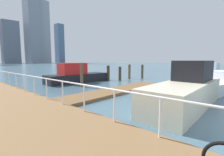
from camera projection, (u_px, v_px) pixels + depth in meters
The scene contains 16 objects.
ground_plane at pixel (28, 81), 18.26m from camera, with size 300.00×300.00×0.00m, color #476675.
floating_dock at pixel (115, 91), 11.99m from camera, with size 11.03×2.00×0.18m, color brown.
boardwalk_railing at pixel (46, 83), 8.20m from camera, with size 0.06×25.08×1.08m.
dock_piling_0 at pixel (120, 74), 18.90m from camera, with size 0.34×0.34×1.65m, color #473826.
dock_piling_1 at pixel (82, 75), 14.19m from camera, with size 0.26×0.26×2.17m, color brown.
dock_piling_2 at pixel (129, 72), 20.75m from camera, with size 0.32×0.32×1.86m, color brown.
dock_piling_3 at pixel (142, 72), 21.08m from camera, with size 0.33×0.33×1.83m, color brown.
dock_piling_4 at pixel (108, 73), 19.08m from camera, with size 0.36×0.36×1.78m, color #473826.
moored_boat_0 at pixel (221, 83), 12.60m from camera, with size 6.91×3.27×1.55m.
moored_boat_1 at pixel (212, 74), 19.25m from camera, with size 4.77×1.99×2.10m.
moored_boat_2 at pixel (187, 89), 8.32m from camera, with size 6.96×2.01×2.38m.
moored_boat_3 at pixel (76, 75), 17.20m from camera, with size 6.93×2.46×2.11m.
skyline_tower_4 at pixel (10, 42), 131.39m from camera, with size 12.28×10.79×34.42m, color slate.
skyline_tower_5 at pixel (32, 17), 139.03m from camera, with size 10.48×12.41×80.21m, color gray.
skyline_tower_6 at pixel (43, 33), 149.00m from camera, with size 9.41×10.18×56.54m, color #8C939E.
skyline_tower_7 at pixel (60, 44), 170.03m from camera, with size 7.03×8.31×40.59m, color slate.
Camera 1 is at (-6.89, 0.63, 2.38)m, focal length 25.43 mm.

